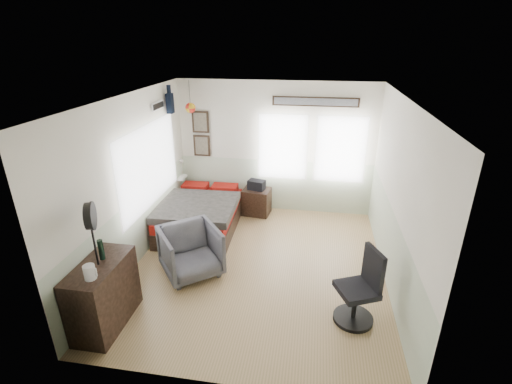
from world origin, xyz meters
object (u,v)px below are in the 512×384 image
(armchair, at_px, (191,251))
(task_chair, at_px, (360,293))
(nightstand, at_px, (257,201))
(bed, at_px, (201,214))
(dresser, at_px, (104,294))

(armchair, height_order, task_chair, task_chair)
(armchair, bearing_deg, nightstand, 35.66)
(armchair, distance_m, nightstand, 2.37)
(bed, distance_m, nightstand, 1.26)
(task_chair, bearing_deg, nightstand, 98.11)
(bed, distance_m, task_chair, 3.50)
(armchair, xyz_separation_m, task_chair, (2.50, -0.66, 0.04))
(dresser, xyz_separation_m, task_chair, (3.23, 0.59, -0.02))
(bed, xyz_separation_m, task_chair, (2.79, -2.10, 0.13))
(bed, height_order, task_chair, task_chair)
(bed, relative_size, dresser, 1.95)
(dresser, height_order, armchair, dresser)
(bed, height_order, dresser, dresser)
(nightstand, relative_size, task_chair, 0.53)
(nightstand, distance_m, task_chair, 3.45)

